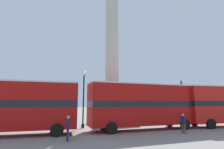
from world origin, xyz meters
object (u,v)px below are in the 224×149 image
at_px(bus_b, 144,104).
at_px(pedestrian_by_plinth, 68,127).
at_px(monument_column, 112,67).
at_px(street_lamp, 84,93).
at_px(bus_c, 13,105).
at_px(equestrian_statue, 183,108).
at_px(pedestrian_near_lamp, 183,122).

height_order(bus_b, pedestrian_by_plinth, bus_b).
height_order(monument_column, street_lamp, monument_column).
bearing_deg(bus_b, street_lamp, 148.11).
distance_m(bus_c, equestrian_statue, 23.75).
relative_size(street_lamp, pedestrian_near_lamp, 3.64).
distance_m(bus_b, bus_c, 11.62).
bearing_deg(pedestrian_near_lamp, monument_column, 19.91).
relative_size(bus_b, pedestrian_near_lamp, 6.68).
relative_size(monument_column, street_lamp, 3.38).
xyz_separation_m(monument_column, equestrian_statue, (12.68, 2.63, -5.32)).
bearing_deg(street_lamp, monument_column, 25.02).
height_order(monument_column, pedestrian_by_plinth, monument_column).
bearing_deg(pedestrian_near_lamp, equestrian_statue, -46.37).
relative_size(bus_c, equestrian_statue, 1.63).
bearing_deg(equestrian_statue, bus_b, -111.26).
bearing_deg(pedestrian_by_plinth, equestrian_statue, -62.11).
relative_size(bus_c, pedestrian_near_lamp, 6.13).
relative_size(street_lamp, pedestrian_by_plinth, 3.56).
bearing_deg(equestrian_statue, monument_column, -134.30).
bearing_deg(bus_b, bus_c, 176.94).
bearing_deg(pedestrian_by_plinth, pedestrian_near_lamp, -91.35).
height_order(equestrian_statue, pedestrian_by_plinth, equestrian_statue).
relative_size(bus_c, street_lamp, 1.69).
bearing_deg(pedestrian_near_lamp, bus_c, 70.55).
bearing_deg(monument_column, bus_b, -70.82).
bearing_deg(pedestrian_near_lamp, pedestrian_by_plinth, 84.20).
distance_m(equestrian_statue, pedestrian_near_lamp, 13.71).
xyz_separation_m(monument_column, bus_b, (1.73, -4.97, -4.66)).
bearing_deg(street_lamp, equestrian_statue, 14.95).
xyz_separation_m(equestrian_statue, pedestrian_near_lamp, (-8.76, -10.51, -0.87)).
bearing_deg(bus_c, equestrian_statue, 20.07).
distance_m(street_lamp, pedestrian_near_lamp, 10.21).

